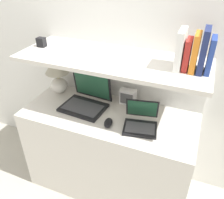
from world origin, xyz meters
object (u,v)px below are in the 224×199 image
object	(u,v)px
book_navy	(204,51)
book_red	(187,54)
shelf_gadget	(41,42)
book_orange	(195,52)
laptop_small	(141,122)
book_blue	(211,55)
table_lamp	(57,71)
computer_mouse	(108,123)
laptop_large	(86,99)
book_white	(180,49)
router_box	(128,97)

from	to	relation	value
book_navy	book_red	size ratio (longest dim) A/B	1.37
shelf_gadget	book_orange	bearing A→B (deg)	0.00
laptop_small	book_blue	world-z (taller)	book_blue
table_lamp	computer_mouse	size ratio (longest dim) A/B	2.97
book_blue	laptop_large	bearing A→B (deg)	-178.67
computer_mouse	book_orange	world-z (taller)	book_orange
laptop_small	shelf_gadget	size ratio (longest dim) A/B	3.95
computer_mouse	table_lamp	bearing A→B (deg)	154.75
book_navy	book_red	world-z (taller)	book_navy
book_orange	book_blue	bearing A→B (deg)	0.00
book_red	laptop_large	bearing A→B (deg)	-178.43
shelf_gadget	book_navy	bearing A→B (deg)	0.00
computer_mouse	book_white	world-z (taller)	book_white
book_blue	book_red	size ratio (longest dim) A/B	1.13
router_box	book_white	world-z (taller)	book_white
laptop_small	table_lamp	bearing A→B (deg)	165.85
laptop_small	book_orange	xyz separation A→B (m)	(0.26, 0.11, 0.50)
computer_mouse	shelf_gadget	xyz separation A→B (m)	(-0.61, 0.18, 0.44)
book_orange	table_lamp	bearing A→B (deg)	175.35
laptop_large	book_red	bearing A→B (deg)	1.57
router_box	book_navy	distance (m)	0.70
book_blue	book_red	distance (m)	0.13
laptop_small	book_orange	bearing A→B (deg)	23.24
table_lamp	laptop_small	distance (m)	0.82
book_blue	book_white	world-z (taller)	book_white
book_navy	shelf_gadget	xyz separation A→B (m)	(-1.13, 0.00, -0.09)
computer_mouse	book_navy	bearing A→B (deg)	19.36
table_lamp	book_red	bearing A→B (deg)	-4.84
laptop_small	computer_mouse	distance (m)	0.23
table_lamp	laptop_small	size ratio (longest dim) A/B	1.25
book_orange	shelf_gadget	bearing A→B (deg)	180.00
table_lamp	computer_mouse	xyz separation A→B (m)	(0.57, -0.27, -0.18)
computer_mouse	shelf_gadget	size ratio (longest dim) A/B	1.67
laptop_small	book_red	xyz separation A→B (m)	(0.22, 0.11, 0.48)
shelf_gadget	book_red	bearing A→B (deg)	0.00
book_white	book_red	bearing A→B (deg)	0.00
computer_mouse	router_box	world-z (taller)	router_box
laptop_large	book_navy	bearing A→B (deg)	1.40
book_orange	book_red	distance (m)	0.05
table_lamp	computer_mouse	world-z (taller)	table_lamp
laptop_small	book_navy	bearing A→B (deg)	20.19
table_lamp	router_box	world-z (taller)	table_lamp
router_box	book_blue	size ratio (longest dim) A/B	0.59
book_white	computer_mouse	bearing A→B (deg)	-154.95
book_red	laptop_small	bearing A→B (deg)	-152.94
book_blue	book_navy	distance (m)	0.05
book_blue	book_navy	xyz separation A→B (m)	(-0.04, 0.00, 0.02)
computer_mouse	shelf_gadget	bearing A→B (deg)	163.36
book_navy	laptop_large	bearing A→B (deg)	-178.60
table_lamp	book_navy	bearing A→B (deg)	-4.46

